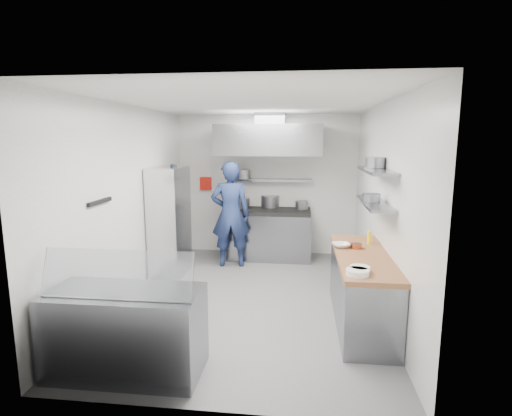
# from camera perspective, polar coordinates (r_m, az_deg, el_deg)

# --- Properties ---
(floor) EXTENTS (5.00, 5.00, 0.00)m
(floor) POSITION_cam_1_polar(r_m,az_deg,el_deg) (6.03, -0.67, -12.78)
(floor) COLOR #4F4F51
(floor) RESTS_ON ground
(ceiling) EXTENTS (5.00, 5.00, 0.00)m
(ceiling) POSITION_cam_1_polar(r_m,az_deg,el_deg) (5.59, -0.73, 14.79)
(ceiling) COLOR silver
(ceiling) RESTS_ON wall_back
(wall_back) EXTENTS (3.60, 2.80, 0.02)m
(wall_back) POSITION_cam_1_polar(r_m,az_deg,el_deg) (8.10, 1.54, 3.31)
(wall_back) COLOR white
(wall_back) RESTS_ON floor
(wall_front) EXTENTS (3.60, 2.80, 0.02)m
(wall_front) POSITION_cam_1_polar(r_m,az_deg,el_deg) (3.23, -6.34, -6.64)
(wall_front) COLOR white
(wall_front) RESTS_ON floor
(wall_left) EXTENTS (2.80, 5.00, 0.02)m
(wall_left) POSITION_cam_1_polar(r_m,az_deg,el_deg) (6.13, -17.63, 0.76)
(wall_left) COLOR white
(wall_left) RESTS_ON floor
(wall_right) EXTENTS (2.80, 5.00, 0.02)m
(wall_right) POSITION_cam_1_polar(r_m,az_deg,el_deg) (5.70, 17.55, 0.12)
(wall_right) COLOR white
(wall_right) RESTS_ON floor
(gas_range) EXTENTS (1.60, 0.80, 0.90)m
(gas_range) POSITION_cam_1_polar(r_m,az_deg,el_deg) (7.87, 1.98, -3.92)
(gas_range) COLOR gray
(gas_range) RESTS_ON floor
(cooktop) EXTENTS (1.57, 0.78, 0.06)m
(cooktop) POSITION_cam_1_polar(r_m,az_deg,el_deg) (7.77, 2.00, -0.48)
(cooktop) COLOR black
(cooktop) RESTS_ON gas_range
(stock_pot_left) EXTENTS (0.28, 0.28, 0.20)m
(stock_pot_left) POSITION_cam_1_polar(r_m,az_deg,el_deg) (7.94, -1.91, 0.70)
(stock_pot_left) COLOR slate
(stock_pot_left) RESTS_ON cooktop
(stock_pot_mid) EXTENTS (0.37, 0.37, 0.24)m
(stock_pot_mid) POSITION_cam_1_polar(r_m,az_deg,el_deg) (8.07, 2.01, 0.98)
(stock_pot_mid) COLOR slate
(stock_pot_mid) RESTS_ON cooktop
(stock_pot_right) EXTENTS (0.25, 0.25, 0.16)m
(stock_pot_right) POSITION_cam_1_polar(r_m,az_deg,el_deg) (7.89, 6.55, 0.43)
(stock_pot_right) COLOR slate
(stock_pot_right) RESTS_ON cooktop
(over_range_shelf) EXTENTS (1.60, 0.30, 0.04)m
(over_range_shelf) POSITION_cam_1_polar(r_m,az_deg,el_deg) (7.92, 2.16, 4.03)
(over_range_shelf) COLOR gray
(over_range_shelf) RESTS_ON wall_back
(shelf_pot_a) EXTENTS (0.28, 0.28, 0.18)m
(shelf_pot_a) POSITION_cam_1_polar(r_m,az_deg,el_deg) (7.94, -1.82, 4.84)
(shelf_pot_a) COLOR slate
(shelf_pot_a) RESTS_ON over_range_shelf
(extractor_hood) EXTENTS (1.90, 1.15, 0.55)m
(extractor_hood) POSITION_cam_1_polar(r_m,az_deg,el_deg) (7.47, 1.95, 9.68)
(extractor_hood) COLOR gray
(extractor_hood) RESTS_ON wall_back
(hood_duct) EXTENTS (0.55, 0.55, 0.24)m
(hood_duct) POSITION_cam_1_polar(r_m,az_deg,el_deg) (7.70, 2.11, 12.51)
(hood_duct) COLOR slate
(hood_duct) RESTS_ON extractor_hood
(red_firebox) EXTENTS (0.22, 0.10, 0.26)m
(red_firebox) POSITION_cam_1_polar(r_m,az_deg,el_deg) (8.25, -7.20, 3.49)
(red_firebox) COLOR red
(red_firebox) RESTS_ON wall_back
(chef) EXTENTS (0.77, 0.56, 1.93)m
(chef) POSITION_cam_1_polar(r_m,az_deg,el_deg) (7.28, -3.66, -0.89)
(chef) COLOR navy
(chef) RESTS_ON floor
(wire_rack) EXTENTS (0.50, 0.90, 1.85)m
(wire_rack) POSITION_cam_1_polar(r_m,az_deg,el_deg) (6.99, -12.22, -1.89)
(wire_rack) COLOR silver
(wire_rack) RESTS_ON floor
(rack_bin_a) EXTENTS (0.16, 0.20, 0.18)m
(rack_bin_a) POSITION_cam_1_polar(r_m,az_deg,el_deg) (6.95, -12.38, -3.02)
(rack_bin_a) COLOR white
(rack_bin_a) RESTS_ON wire_rack
(rack_bin_b) EXTENTS (0.14, 0.18, 0.16)m
(rack_bin_b) POSITION_cam_1_polar(r_m,az_deg,el_deg) (7.22, -11.54, 1.52)
(rack_bin_b) COLOR yellow
(rack_bin_b) RESTS_ON wire_rack
(rack_jar) EXTENTS (0.11, 0.11, 0.18)m
(rack_jar) POSITION_cam_1_polar(r_m,az_deg,el_deg) (7.01, -11.67, 5.39)
(rack_jar) COLOR black
(rack_jar) RESTS_ON wire_rack
(knife_strip) EXTENTS (0.04, 0.55, 0.05)m
(knife_strip) POSITION_cam_1_polar(r_m,az_deg,el_deg) (5.30, -21.42, 0.84)
(knife_strip) COLOR black
(knife_strip) RESTS_ON wall_left
(prep_counter_base) EXTENTS (0.62, 2.00, 0.84)m
(prep_counter_base) POSITION_cam_1_polar(r_m,az_deg,el_deg) (5.33, 14.78, -11.35)
(prep_counter_base) COLOR gray
(prep_counter_base) RESTS_ON floor
(prep_counter_top) EXTENTS (0.65, 2.04, 0.06)m
(prep_counter_top) POSITION_cam_1_polar(r_m,az_deg,el_deg) (5.19, 15.00, -6.70)
(prep_counter_top) COLOR #9B6B41
(prep_counter_top) RESTS_ON prep_counter_base
(plate_stack_a) EXTENTS (0.24, 0.24, 0.06)m
(plate_stack_a) POSITION_cam_1_polar(r_m,az_deg,el_deg) (4.39, 14.30, -8.89)
(plate_stack_a) COLOR white
(plate_stack_a) RESTS_ON prep_counter_top
(plate_stack_b) EXTENTS (0.22, 0.22, 0.06)m
(plate_stack_b) POSITION_cam_1_polar(r_m,az_deg,el_deg) (4.50, 14.62, -8.44)
(plate_stack_b) COLOR white
(plate_stack_b) RESTS_ON prep_counter_top
(copper_pan) EXTENTS (0.15, 0.15, 0.06)m
(copper_pan) POSITION_cam_1_polar(r_m,az_deg,el_deg) (5.42, 14.11, -5.29)
(copper_pan) COLOR #B35432
(copper_pan) RESTS_ON prep_counter_top
(squeeze_bottle) EXTENTS (0.06, 0.06, 0.18)m
(squeeze_bottle) POSITION_cam_1_polar(r_m,az_deg,el_deg) (5.67, 15.90, -4.07)
(squeeze_bottle) COLOR yellow
(squeeze_bottle) RESTS_ON prep_counter_top
(mixing_bowl) EXTENTS (0.27, 0.27, 0.06)m
(mixing_bowl) POSITION_cam_1_polar(r_m,az_deg,el_deg) (5.42, 12.02, -5.22)
(mixing_bowl) COLOR white
(mixing_bowl) RESTS_ON prep_counter_top
(wall_shelf_lower) EXTENTS (0.30, 1.30, 0.04)m
(wall_shelf_lower) POSITION_cam_1_polar(r_m,az_deg,el_deg) (5.37, 16.53, 0.67)
(wall_shelf_lower) COLOR gray
(wall_shelf_lower) RESTS_ON wall_right
(wall_shelf_upper) EXTENTS (0.30, 1.30, 0.04)m
(wall_shelf_upper) POSITION_cam_1_polar(r_m,az_deg,el_deg) (5.32, 16.75, 5.15)
(wall_shelf_upper) COLOR gray
(wall_shelf_upper) RESTS_ON wall_right
(shelf_pot_c) EXTENTS (0.24, 0.24, 0.10)m
(shelf_pot_c) POSITION_cam_1_polar(r_m,az_deg,el_deg) (5.36, 16.10, 1.44)
(shelf_pot_c) COLOR slate
(shelf_pot_c) RESTS_ON wall_shelf_lower
(shelf_pot_d) EXTENTS (0.26, 0.26, 0.14)m
(shelf_pot_d) POSITION_cam_1_polar(r_m,az_deg,el_deg) (5.55, 16.67, 6.26)
(shelf_pot_d) COLOR slate
(shelf_pot_d) RESTS_ON wall_shelf_upper
(display_case) EXTENTS (1.50, 0.70, 0.85)m
(display_case) POSITION_cam_1_polar(r_m,az_deg,el_deg) (4.34, -18.06, -16.47)
(display_case) COLOR gray
(display_case) RESTS_ON floor
(display_glass) EXTENTS (1.47, 0.19, 0.42)m
(display_glass) POSITION_cam_1_polar(r_m,az_deg,el_deg) (4.00, -19.27, -8.85)
(display_glass) COLOR silver
(display_glass) RESTS_ON display_case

